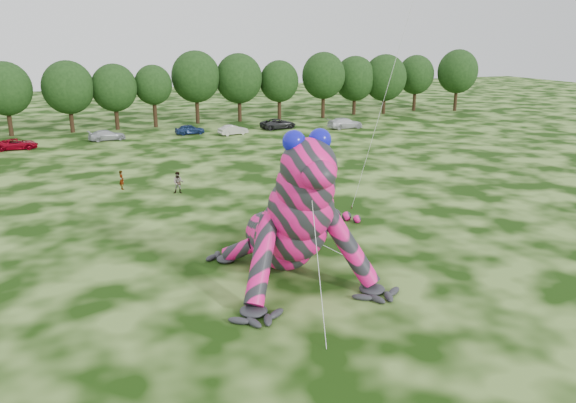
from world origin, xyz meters
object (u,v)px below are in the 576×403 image
(tree_10, at_px, (196,87))
(tree_13, at_px, (323,85))
(tree_11, at_px, (239,88))
(car_6, at_px, (278,124))
(spectator_0, at_px, (122,180))
(tree_12, at_px, (279,90))
(tree_16, at_px, (415,83))
(spectator_2, at_px, (287,149))
(tree_7, at_px, (69,97))
(tree_9, at_px, (154,96))
(car_5, at_px, (233,130))
(tree_15, at_px, (385,84))
(car_4, at_px, (190,129))
(spectator_1, at_px, (178,183))
(car_2, at_px, (17,144))
(spectator_3, at_px, (298,154))
(inflatable_gecko, at_px, (277,193))
(tree_8, at_px, (115,97))
(car_3, at_px, (107,135))
(tree_6, at_px, (7,99))
(tree_14, at_px, (355,85))
(tree_17, at_px, (457,80))
(car_7, at_px, (345,123))

(tree_10, xyz_separation_m, tree_13, (19.73, -1.45, -0.19))
(tree_11, relative_size, car_6, 1.99)
(spectator_0, bearing_deg, tree_12, -53.27)
(tree_16, distance_m, spectator_2, 43.87)
(tree_7, distance_m, tree_9, 11.17)
(car_5, bearing_deg, tree_11, -32.52)
(tree_15, distance_m, car_4, 35.35)
(tree_15, distance_m, spectator_1, 54.83)
(car_5, bearing_deg, car_2, 79.33)
(car_2, bearing_deg, car_5, -88.46)
(spectator_3, bearing_deg, tree_7, -150.53)
(car_2, height_order, car_4, car_4)
(tree_10, bearing_deg, inflatable_gecko, -97.63)
(tree_16, xyz_separation_m, spectator_1, (-47.83, -37.97, -3.77))
(tree_8, distance_m, tree_9, 5.30)
(tree_9, distance_m, car_3, 11.75)
(tree_8, distance_m, car_2, 16.35)
(spectator_0, bearing_deg, car_2, 8.69)
(tree_12, relative_size, car_4, 2.33)
(inflatable_gecko, relative_size, tree_8, 1.89)
(tree_15, bearing_deg, spectator_2, -136.41)
(tree_8, xyz_separation_m, car_5, (13.80, -9.90, -3.83))
(car_4, bearing_deg, spectator_2, -161.50)
(tree_11, relative_size, tree_16, 1.07)
(tree_15, xyz_separation_m, spectator_3, (-27.26, -29.30, -3.93))
(tree_8, bearing_deg, car_3, -103.53)
(tree_9, xyz_separation_m, spectator_1, (-3.44, -35.94, -3.42))
(tree_11, height_order, car_3, tree_11)
(tree_10, height_order, tree_15, tree_10)
(tree_6, height_order, spectator_1, tree_6)
(inflatable_gecko, height_order, tree_11, tree_11)
(tree_12, relative_size, tree_14, 0.95)
(tree_14, height_order, spectator_2, tree_14)
(tree_12, bearing_deg, tree_11, 175.82)
(tree_7, xyz_separation_m, tree_17, (62.03, -0.14, 0.41))
(tree_10, height_order, tree_11, tree_10)
(tree_9, height_order, spectator_0, tree_9)
(car_3, xyz_separation_m, spectator_1, (3.80, -27.45, 0.27))
(inflatable_gecko, relative_size, spectator_2, 10.25)
(tree_13, height_order, spectator_1, tree_13)
(tree_6, height_order, car_4, tree_6)
(tree_14, bearing_deg, tree_7, -177.48)
(inflatable_gecko, height_order, tree_8, tree_8)
(spectator_0, xyz_separation_m, spectator_2, (18.04, 7.62, 0.00))
(car_2, bearing_deg, spectator_1, -150.76)
(tree_10, xyz_separation_m, tree_12, (12.62, -0.84, -0.77))
(tree_8, relative_size, car_7, 1.74)
(tree_15, distance_m, car_3, 45.72)
(tree_17, height_order, spectator_2, tree_17)
(tree_7, distance_m, tree_17, 62.03)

